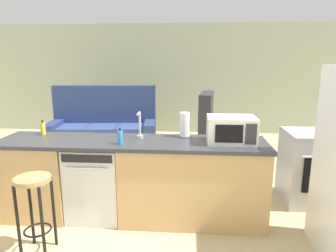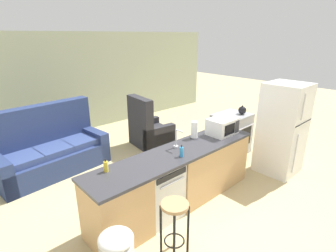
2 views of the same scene
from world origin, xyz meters
TOP-DOWN VIEW (x-y plane):
  - ground_plane at (0.00, 0.00)m, footprint 24.00×24.00m
  - wall_back at (0.30, 4.20)m, footprint 10.00×0.06m
  - kitchen_counter at (0.24, 0.00)m, footprint 2.94×0.66m
  - dishwasher at (-0.25, -0.00)m, footprint 0.58×0.61m
  - stove_range at (2.35, 0.55)m, footprint 0.76×0.68m
  - microwave at (1.22, -0.00)m, footprint 0.50×0.37m
  - sink_faucet at (0.23, 0.11)m, footprint 0.07×0.18m
  - paper_towel_roll at (0.73, 0.20)m, footprint 0.14×0.14m
  - soap_bottle at (0.07, -0.15)m, footprint 0.06×0.06m
  - dish_soap_bottle at (-0.93, 0.19)m, footprint 0.06×0.06m
  - bar_stool at (-0.60, -0.71)m, footprint 0.32×0.32m
  - couch at (-0.89, 2.47)m, footprint 2.08×1.08m
  - armchair at (1.27, 2.12)m, footprint 0.90×0.94m

SIDE VIEW (x-z plane):
  - ground_plane at x=0.00m, z-range 0.00..0.00m
  - armchair at x=1.27m, z-range -0.25..0.95m
  - couch at x=-0.89m, z-range -0.24..1.03m
  - kitchen_counter at x=0.24m, z-range -0.03..0.87m
  - dishwasher at x=-0.25m, z-range 0.00..0.84m
  - stove_range at x=2.35m, z-range 0.00..0.90m
  - bar_stool at x=-0.60m, z-range 0.17..0.91m
  - soap_bottle at x=0.07m, z-range 0.88..1.06m
  - dish_soap_bottle at x=-0.93m, z-range 0.88..1.06m
  - sink_faucet at x=0.23m, z-range 0.88..1.18m
  - paper_towel_roll at x=0.73m, z-range 0.90..1.18m
  - microwave at x=1.22m, z-range 0.90..1.18m
  - wall_back at x=0.30m, z-range 0.00..2.60m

